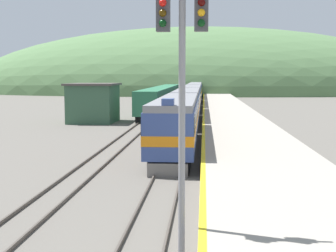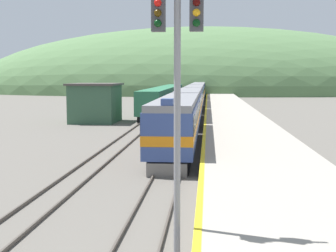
% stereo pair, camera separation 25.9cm
% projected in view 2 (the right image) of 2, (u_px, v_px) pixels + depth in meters
% --- Properties ---
extents(track_main, '(1.52, 180.00, 0.16)m').
position_uv_depth(track_main, '(195.00, 108.00, 78.87)').
color(track_main, '#4C443D').
rests_on(track_main, ground).
extents(track_siding, '(1.52, 180.00, 0.16)m').
position_uv_depth(track_siding, '(167.00, 108.00, 79.28)').
color(track_siding, '#4C443D').
rests_on(track_siding, ground).
extents(platform, '(6.85, 140.00, 0.92)m').
position_uv_depth(platform, '(232.00, 116.00, 58.58)').
color(platform, '#9E9689').
rests_on(platform, ground).
extents(distant_hills, '(156.20, 70.29, 42.33)m').
position_uv_depth(distant_hills, '(201.00, 92.00, 153.86)').
color(distant_hills, '#517547').
rests_on(distant_hills, ground).
extents(station_shed, '(5.56, 6.93, 4.58)m').
position_uv_depth(station_shed, '(96.00, 103.00, 55.04)').
color(station_shed, '#385B42').
rests_on(station_shed, ground).
extents(express_train_lead_car, '(2.86, 19.02, 4.22)m').
position_uv_depth(express_train_lead_car, '(178.00, 122.00, 33.97)').
color(express_train_lead_car, black).
rests_on(express_train_lead_car, ground).
extents(carriage_second, '(2.85, 20.42, 3.86)m').
position_uv_depth(carriage_second, '(189.00, 105.00, 54.61)').
color(carriage_second, black).
rests_on(carriage_second, ground).
extents(carriage_third, '(2.85, 20.42, 3.86)m').
position_uv_depth(carriage_third, '(195.00, 97.00, 75.71)').
color(carriage_third, black).
rests_on(carriage_third, ground).
extents(carriage_fourth, '(2.85, 20.42, 3.86)m').
position_uv_depth(carriage_fourth, '(198.00, 92.00, 96.81)').
color(carriage_fourth, black).
rests_on(carriage_fourth, ground).
extents(carriage_fifth, '(2.85, 20.42, 3.86)m').
position_uv_depth(carriage_fifth, '(199.00, 89.00, 117.91)').
color(carriage_fifth, black).
rests_on(carriage_fifth, ground).
extents(siding_train, '(2.90, 46.99, 3.67)m').
position_uv_depth(siding_train, '(165.00, 98.00, 76.13)').
color(siding_train, black).
rests_on(siding_train, ground).
extents(signal_mast_main, '(2.20, 0.42, 8.73)m').
position_uv_depth(signal_mast_main, '(177.00, 66.00, 13.57)').
color(signal_mast_main, gray).
rests_on(signal_mast_main, ground).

